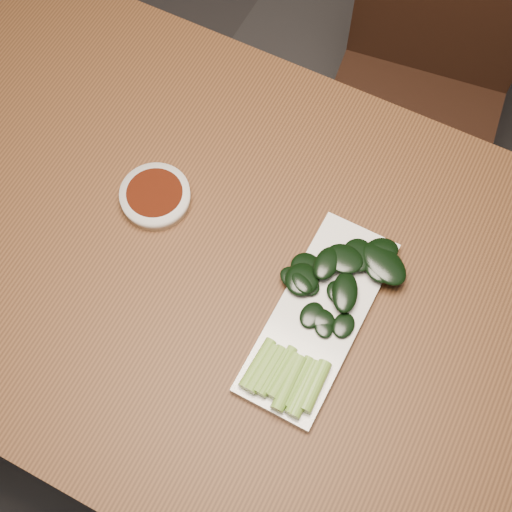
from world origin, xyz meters
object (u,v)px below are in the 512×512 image
at_px(table, 237,286).
at_px(serving_plate, 319,316).
at_px(chair_far, 419,91).
at_px(gai_lan, 318,320).
at_px(sauce_bowl, 155,196).

xyz_separation_m(table, serving_plate, (0.15, -0.01, 0.08)).
height_order(chair_far, serving_plate, chair_far).
bearing_deg(gai_lan, serving_plate, 103.01).
xyz_separation_m(chair_far, gai_lan, (0.05, -0.69, 0.29)).
distance_m(chair_far, gai_lan, 0.75).
relative_size(table, gai_lan, 4.34).
bearing_deg(table, chair_far, 81.59).
distance_m(sauce_bowl, gai_lan, 0.33).
xyz_separation_m(serving_plate, gai_lan, (0.00, -0.01, 0.02)).
bearing_deg(table, serving_plate, -5.66).
height_order(sauce_bowl, gai_lan, gai_lan).
distance_m(chair_far, serving_plate, 0.73).
height_order(chair_far, gai_lan, chair_far).
distance_m(table, chair_far, 0.70).
bearing_deg(table, gai_lan, -10.62).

